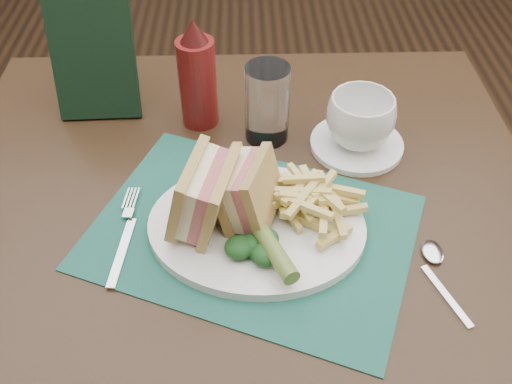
# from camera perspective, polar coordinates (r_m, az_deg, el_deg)

# --- Properties ---
(floor) EXTENTS (7.00, 7.00, 0.00)m
(floor) POSITION_cam_1_polar(r_m,az_deg,el_deg) (1.75, -1.17, -5.85)
(floor) COLOR black
(floor) RESTS_ON ground
(table_main) EXTENTS (0.90, 0.75, 0.75)m
(table_main) POSITION_cam_1_polar(r_m,az_deg,el_deg) (1.15, -1.13, -12.88)
(table_main) COLOR black
(table_main) RESTS_ON ground
(placemat) EXTENTS (0.52, 0.45, 0.00)m
(placemat) POSITION_cam_1_polar(r_m,az_deg,el_deg) (0.79, -0.40, -3.97)
(placemat) COLOR #195345
(placemat) RESTS_ON table_main
(plate) EXTENTS (0.33, 0.27, 0.01)m
(plate) POSITION_cam_1_polar(r_m,az_deg,el_deg) (0.79, 0.06, -3.48)
(plate) COLOR white
(plate) RESTS_ON placemat
(sandwich_half_a) EXTENTS (0.10, 0.13, 0.11)m
(sandwich_half_a) POSITION_cam_1_polar(r_m,az_deg,el_deg) (0.75, -6.87, 0.06)
(sandwich_half_a) COLOR tan
(sandwich_half_a) RESTS_ON plate
(sandwich_half_b) EXTENTS (0.10, 0.12, 0.10)m
(sandwich_half_b) POSITION_cam_1_polar(r_m,az_deg,el_deg) (0.76, -2.27, 0.52)
(sandwich_half_b) COLOR tan
(sandwich_half_b) RESTS_ON plate
(kale_garnish) EXTENTS (0.11, 0.08, 0.03)m
(kale_garnish) POSITION_cam_1_polar(r_m,az_deg,el_deg) (0.74, 0.47, -5.57)
(kale_garnish) COLOR #143717
(kale_garnish) RESTS_ON plate
(pickle_spear) EXTENTS (0.07, 0.12, 0.03)m
(pickle_spear) POSITION_cam_1_polar(r_m,az_deg,el_deg) (0.73, 1.44, -5.35)
(pickle_spear) COLOR #556F2A
(pickle_spear) RESTS_ON plate
(fries_pile) EXTENTS (0.18, 0.20, 0.06)m
(fries_pile) POSITION_cam_1_polar(r_m,az_deg,el_deg) (0.77, 5.68, -0.73)
(fries_pile) COLOR #E5D072
(fries_pile) RESTS_ON plate
(fork) EXTENTS (0.05, 0.17, 0.01)m
(fork) POSITION_cam_1_polar(r_m,az_deg,el_deg) (0.80, -13.00, -4.02)
(fork) COLOR silver
(fork) RESTS_ON placemat
(spoon) EXTENTS (0.08, 0.15, 0.01)m
(spoon) POSITION_cam_1_polar(r_m,az_deg,el_deg) (0.77, 18.06, -8.20)
(spoon) COLOR silver
(spoon) RESTS_ON table_main
(saucer) EXTENTS (0.17, 0.17, 0.01)m
(saucer) POSITION_cam_1_polar(r_m,az_deg,el_deg) (0.94, 10.02, 4.74)
(saucer) COLOR white
(saucer) RESTS_ON table_main
(coffee_cup) EXTENTS (0.15, 0.15, 0.08)m
(coffee_cup) POSITION_cam_1_polar(r_m,az_deg,el_deg) (0.91, 10.38, 7.04)
(coffee_cup) COLOR white
(coffee_cup) RESTS_ON saucer
(drinking_glass) EXTENTS (0.09, 0.09, 0.13)m
(drinking_glass) POSITION_cam_1_polar(r_m,az_deg,el_deg) (0.91, 1.13, 8.83)
(drinking_glass) COLOR white
(drinking_glass) RESTS_ON table_main
(ketchup_bottle) EXTENTS (0.07, 0.07, 0.19)m
(ketchup_bottle) POSITION_cam_1_polar(r_m,az_deg,el_deg) (0.94, -5.92, 11.69)
(ketchup_bottle) COLOR #5C100F
(ketchup_bottle) RESTS_ON table_main
(check_presenter) EXTENTS (0.14, 0.09, 0.22)m
(check_presenter) POSITION_cam_1_polar(r_m,az_deg,el_deg) (0.99, -16.00, 13.29)
(check_presenter) COLOR black
(check_presenter) RESTS_ON table_main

